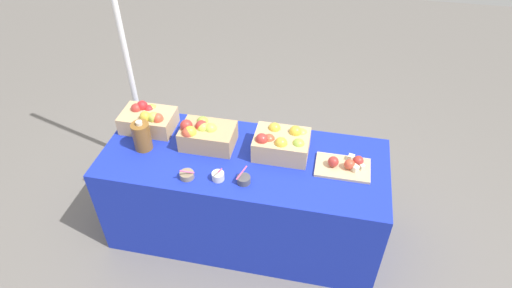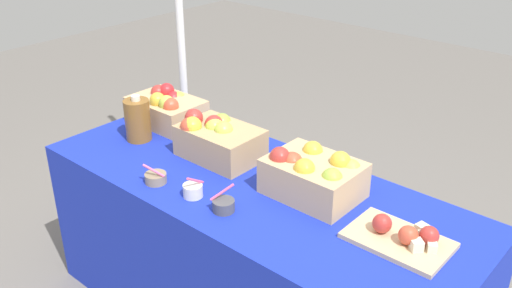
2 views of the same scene
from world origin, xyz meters
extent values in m
plane|color=slate|center=(0.00, 0.00, 0.00)|extent=(10.00, 10.00, 0.00)
cube|color=#192DB7|center=(0.00, 0.00, 0.37)|extent=(1.90, 0.76, 0.74)
cube|color=tan|center=(-0.73, 0.17, 0.80)|extent=(0.37, 0.25, 0.13)
sphere|color=#B2332D|center=(-0.82, 0.21, 0.87)|extent=(0.08, 0.08, 0.08)
sphere|color=#99B742|center=(-0.73, 0.25, 0.84)|extent=(0.08, 0.08, 0.08)
sphere|color=#D14C33|center=(-0.63, 0.12, 0.88)|extent=(0.08, 0.08, 0.08)
sphere|color=red|center=(-0.74, 0.23, 0.85)|extent=(0.08, 0.08, 0.08)
sphere|color=gold|center=(-0.71, 0.11, 0.88)|extent=(0.08, 0.08, 0.08)
sphere|color=red|center=(-0.79, 0.23, 0.88)|extent=(0.08, 0.08, 0.08)
sphere|color=#B2C64C|center=(-0.66, 0.12, 0.88)|extent=(0.08, 0.08, 0.08)
cube|color=tan|center=(-0.26, 0.08, 0.81)|extent=(0.36, 0.24, 0.14)
sphere|color=#B2332D|center=(-0.30, 0.09, 0.88)|extent=(0.08, 0.08, 0.08)
sphere|color=#D14C33|center=(-0.37, 0.00, 0.88)|extent=(0.08, 0.08, 0.08)
sphere|color=#B2332D|center=(-0.40, 0.06, 0.90)|extent=(0.08, 0.08, 0.08)
sphere|color=#B2C64C|center=(-0.29, 0.08, 0.88)|extent=(0.08, 0.08, 0.08)
sphere|color=gold|center=(-0.36, 0.01, 0.89)|extent=(0.08, 0.08, 0.08)
sphere|color=#99B742|center=(-0.32, 0.15, 0.87)|extent=(0.08, 0.08, 0.08)
sphere|color=#B2C64C|center=(-0.24, 0.08, 0.88)|extent=(0.08, 0.08, 0.08)
cube|color=tan|center=(0.24, 0.09, 0.81)|extent=(0.36, 0.26, 0.15)
sphere|color=#B2C64C|center=(0.36, 0.16, 0.86)|extent=(0.08, 0.08, 0.08)
sphere|color=#D14C33|center=(0.16, 0.05, 0.87)|extent=(0.08, 0.08, 0.08)
sphere|color=gold|center=(0.24, 0.02, 0.89)|extent=(0.08, 0.08, 0.08)
sphere|color=gold|center=(0.18, 0.16, 0.88)|extent=(0.08, 0.08, 0.08)
sphere|color=#99B742|center=(0.35, 0.04, 0.87)|extent=(0.08, 0.08, 0.08)
sphere|color=gold|center=(0.32, 0.15, 0.89)|extent=(0.08, 0.08, 0.08)
sphere|color=#B2332D|center=(0.12, 0.03, 0.89)|extent=(0.08, 0.08, 0.08)
cube|color=#D1B284|center=(0.65, 0.02, 0.75)|extent=(0.35, 0.22, 0.02)
sphere|color=#B2332D|center=(0.58, 0.02, 0.79)|extent=(0.07, 0.07, 0.07)
cube|color=beige|center=(0.71, 0.07, 0.77)|extent=(0.04, 0.04, 0.03)
sphere|color=#D14C33|center=(0.68, 0.01, 0.79)|extent=(0.07, 0.07, 0.07)
sphere|color=#B2332D|center=(0.74, 0.06, 0.79)|extent=(0.07, 0.07, 0.07)
cube|color=beige|center=(0.72, 0.00, 0.78)|extent=(0.05, 0.05, 0.04)
cube|color=beige|center=(0.77, 0.03, 0.77)|extent=(0.04, 0.04, 0.03)
cube|color=beige|center=(0.69, 0.10, 0.78)|extent=(0.05, 0.05, 0.04)
cylinder|color=gray|center=(-0.30, -0.26, 0.76)|extent=(0.09, 0.09, 0.04)
cylinder|color=#EA598C|center=(-0.29, -0.27, 0.80)|extent=(0.08, 0.06, 0.06)
cylinder|color=#4C4C51|center=(0.05, -0.23, 0.76)|extent=(0.08, 0.08, 0.05)
cylinder|color=#EA598C|center=(0.04, -0.22, 0.81)|extent=(0.06, 0.09, 0.06)
cylinder|color=silver|center=(-0.11, -0.23, 0.77)|extent=(0.08, 0.08, 0.05)
cylinder|color=#EA598C|center=(-0.09, -0.23, 0.82)|extent=(0.02, 0.09, 0.06)
cylinder|color=brown|center=(-0.68, -0.04, 0.84)|extent=(0.12, 0.12, 0.20)
cylinder|color=silver|center=(-0.68, -0.04, 0.95)|extent=(0.04, 0.04, 0.02)
cylinder|color=white|center=(-1.01, 0.54, 1.10)|extent=(0.04, 0.04, 2.20)
camera|label=1|loc=(0.51, -2.05, 2.64)|focal=30.15mm
camera|label=2|loc=(1.32, -1.50, 1.90)|focal=39.59mm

